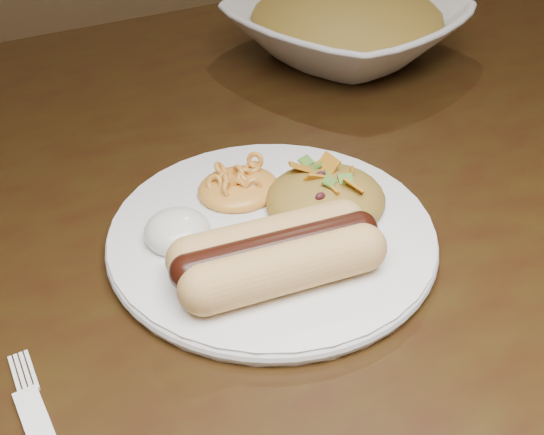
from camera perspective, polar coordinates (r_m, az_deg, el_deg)
table at (r=0.62m, az=-10.67°, el=-6.12°), size 1.60×0.90×0.75m
plate at (r=0.52m, az=0.00°, el=-1.49°), size 0.30×0.30×0.01m
hotdog at (r=0.46m, az=0.50°, el=-3.20°), size 0.13×0.08×0.04m
mac_and_cheese at (r=0.54m, az=-3.03°, el=3.45°), size 0.09×0.09×0.03m
sour_cream at (r=0.49m, az=-8.58°, el=-0.55°), size 0.06×0.06×0.03m
taco_salad at (r=0.53m, az=4.87°, el=2.57°), size 0.10×0.10×0.04m
serving_bowl at (r=0.84m, az=6.64°, el=16.43°), size 0.34×0.34×0.07m
bowl_filling at (r=0.83m, az=6.72°, el=17.48°), size 0.26×0.26×0.06m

